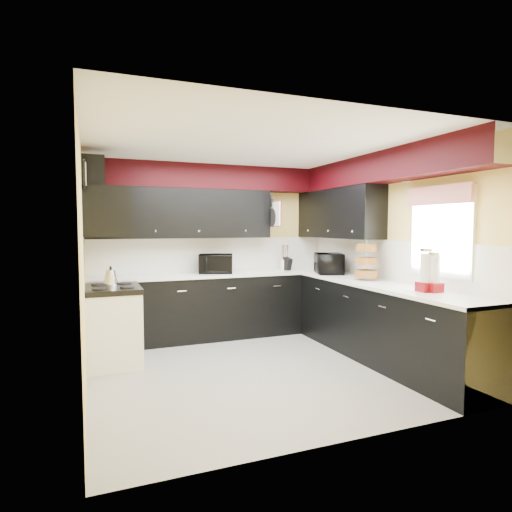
{
  "coord_description": "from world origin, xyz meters",
  "views": [
    {
      "loc": [
        -1.74,
        -4.45,
        1.62
      ],
      "look_at": [
        0.26,
        0.66,
        1.24
      ],
      "focal_mm": 30.0,
      "sensor_mm": 36.0,
      "label": 1
    }
  ],
  "objects_px": {
    "microwave": "(329,263)",
    "knife_block": "(287,264)",
    "kettle": "(111,277)",
    "toaster_oven": "(216,264)",
    "utensil_crock": "(285,265)"
  },
  "relations": [
    {
      "from": "utensil_crock",
      "to": "microwave",
      "type": "bearing_deg",
      "value": -62.71
    },
    {
      "from": "toaster_oven",
      "to": "knife_block",
      "type": "height_order",
      "value": "toaster_oven"
    },
    {
      "from": "utensil_crock",
      "to": "knife_block",
      "type": "xyz_separation_m",
      "value": [
        0.0,
        -0.07,
        0.02
      ]
    },
    {
      "from": "microwave",
      "to": "utensil_crock",
      "type": "distance_m",
      "value": 0.79
    },
    {
      "from": "toaster_oven",
      "to": "knife_block",
      "type": "xyz_separation_m",
      "value": [
        1.14,
        -0.01,
        -0.04
      ]
    },
    {
      "from": "microwave",
      "to": "knife_block",
      "type": "height_order",
      "value": "microwave"
    },
    {
      "from": "toaster_oven",
      "to": "utensil_crock",
      "type": "distance_m",
      "value": 1.14
    },
    {
      "from": "utensil_crock",
      "to": "kettle",
      "type": "relative_size",
      "value": 0.85
    },
    {
      "from": "toaster_oven",
      "to": "kettle",
      "type": "bearing_deg",
      "value": -142.43
    },
    {
      "from": "microwave",
      "to": "kettle",
      "type": "height_order",
      "value": "microwave"
    },
    {
      "from": "toaster_oven",
      "to": "utensil_crock",
      "type": "height_order",
      "value": "toaster_oven"
    },
    {
      "from": "toaster_oven",
      "to": "kettle",
      "type": "height_order",
      "value": "toaster_oven"
    },
    {
      "from": "microwave",
      "to": "utensil_crock",
      "type": "xyz_separation_m",
      "value": [
        -0.36,
        0.7,
        -0.07
      ]
    },
    {
      "from": "microwave",
      "to": "knife_block",
      "type": "relative_size",
      "value": 2.7
    },
    {
      "from": "toaster_oven",
      "to": "microwave",
      "type": "relative_size",
      "value": 0.91
    }
  ]
}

